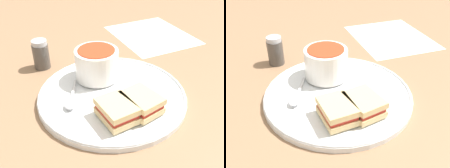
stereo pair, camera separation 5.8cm
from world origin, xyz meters
TOP-DOWN VIEW (x-y plane):
  - ground_plane at (0.00, 0.00)m, footprint 2.40×2.40m
  - plate at (0.00, 0.00)m, footprint 0.33×0.33m
  - soup_bowl at (-0.01, -0.07)m, footprint 0.10×0.10m
  - spoon at (0.09, -0.02)m, footprint 0.08×0.10m
  - sandwich_half_near at (0.05, 0.07)m, footprint 0.07×0.09m
  - sandwich_half_far at (-0.01, 0.09)m, footprint 0.06×0.08m
  - salt_shaker at (0.06, -0.22)m, footprint 0.04×0.04m
  - menu_sheet at (-0.33, -0.20)m, footprint 0.29×0.31m

SIDE VIEW (x-z plane):
  - ground_plane at x=0.00m, z-range 0.00..0.00m
  - menu_sheet at x=-0.33m, z-range 0.00..0.00m
  - plate at x=0.00m, z-range 0.00..0.02m
  - spoon at x=0.09m, z-range 0.02..0.02m
  - sandwich_half_near at x=0.05m, z-range 0.02..0.05m
  - sandwich_half_far at x=-0.01m, z-range 0.02..0.05m
  - salt_shaker at x=0.06m, z-range 0.00..0.08m
  - soup_bowl at x=-0.01m, z-range 0.02..0.09m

